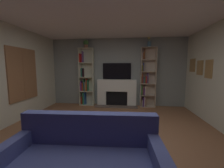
{
  "coord_description": "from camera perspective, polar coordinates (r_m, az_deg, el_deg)",
  "views": [
    {
      "loc": [
        0.42,
        -2.59,
        1.48
      ],
      "look_at": [
        0.0,
        1.13,
        1.03
      ],
      "focal_mm": 22.42,
      "sensor_mm": 36.0,
      "label": 1
    }
  ],
  "objects": [
    {
      "name": "ground_plane",
      "position": [
        3.01,
        -2.65,
        -22.65
      ],
      "size": [
        6.81,
        6.81,
        0.0
      ],
      "primitive_type": "plane",
      "color": "#8E6041"
    },
    {
      "name": "wall_back_accent",
      "position": [
        5.47,
        2.06,
        4.79
      ],
      "size": [
        5.24,
        0.06,
        2.58
      ],
      "primitive_type": "cube",
      "color": "gray",
      "rests_on": "ground_plane"
    },
    {
      "name": "ceiling",
      "position": [
        2.85,
        -2.98,
        30.08
      ],
      "size": [
        5.24,
        5.79,
        0.06
      ],
      "primitive_type": "cube",
      "color": "white",
      "rests_on": "wall_back_accent"
    },
    {
      "name": "fireplace",
      "position": [
        5.42,
        1.92,
        -3.33
      ],
      "size": [
        1.6,
        0.49,
        1.02
      ],
      "color": "white",
      "rests_on": "ground_plane"
    },
    {
      "name": "tv",
      "position": [
        5.41,
        2.01,
        5.23
      ],
      "size": [
        1.08,
        0.06,
        0.62
      ],
      "primitive_type": "cube",
      "color": "black",
      "rests_on": "fireplace"
    },
    {
      "name": "bookshelf_left",
      "position": [
        5.59,
        -10.74,
        1.74
      ],
      "size": [
        0.56,
        0.28,
        2.21
      ],
      "color": "silver",
      "rests_on": "ground_plane"
    },
    {
      "name": "bookshelf_right",
      "position": [
        5.39,
        13.84,
        1.62
      ],
      "size": [
        0.56,
        0.27,
        2.21
      ],
      "color": "beige",
      "rests_on": "ground_plane"
    },
    {
      "name": "potted_plant",
      "position": [
        5.58,
        -10.61,
        15.86
      ],
      "size": [
        0.19,
        0.19,
        0.3
      ],
      "color": "#A56F52",
      "rests_on": "bookshelf_left"
    },
    {
      "name": "vase_with_flowers",
      "position": [
        5.39,
        14.92,
        15.54
      ],
      "size": [
        0.13,
        0.13,
        0.35
      ],
      "color": "teal",
      "rests_on": "bookshelf_right"
    }
  ]
}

